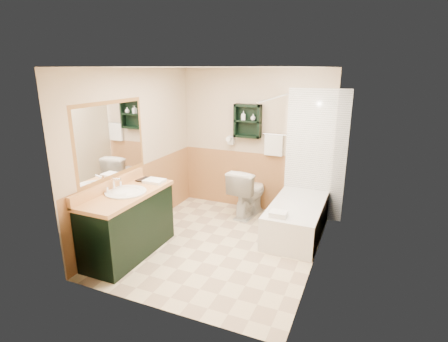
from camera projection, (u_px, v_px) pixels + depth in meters
floor at (219, 244)px, 4.92m from camera, size 3.00×3.00×0.00m
back_wall at (255, 141)px, 5.92m from camera, size 2.60×0.04×2.40m
left_wall at (136, 153)px, 5.08m from camera, size 0.04×3.00×2.40m
right_wall at (321, 174)px, 4.09m from camera, size 0.04×3.00×2.40m
ceiling at (218, 65)px, 4.24m from camera, size 2.60×3.00×0.04m
wainscot_left at (141, 198)px, 5.27m from camera, size 2.98×2.98×1.00m
wainscot_back at (253, 181)px, 6.09m from camera, size 2.58×2.58×1.00m
mirror_frame at (111, 140)px, 4.49m from camera, size 1.30×1.30×1.00m
mirror_glass at (111, 140)px, 4.49m from camera, size 1.20×1.20×0.90m
tile_right at (326, 169)px, 4.81m from camera, size 1.50×1.50×2.10m
tile_back at (315, 156)px, 5.54m from camera, size 0.95×0.95×2.10m
tile_accent at (330, 107)px, 4.57m from camera, size 1.50×1.50×0.10m
wall_shelf at (248, 121)px, 5.76m from camera, size 0.45×0.15×0.55m
hair_dryer at (231, 140)px, 6.00m from camera, size 0.10×0.24×0.18m
towel_bar at (274, 134)px, 5.69m from camera, size 0.40×0.06×0.40m
curtain_rod at (275, 97)px, 4.82m from camera, size 0.03×1.60×0.03m
shower_curtain at (276, 154)px, 5.21m from camera, size 1.05×1.05×1.70m
vanity at (128, 224)px, 4.57m from camera, size 0.59×1.36×0.86m
bathtub at (297, 218)px, 5.19m from camera, size 0.73×1.50×0.48m
toilet at (248, 192)px, 5.82m from camera, size 0.55×0.87×0.80m
counter_towel at (154, 181)px, 4.85m from camera, size 0.27×0.21×0.04m
vanity_book at (140, 172)px, 4.95m from camera, size 0.17×0.04×0.22m
tub_towel at (278, 214)px, 4.65m from camera, size 0.22×0.19×0.07m
soap_bottle_a at (243, 118)px, 5.77m from camera, size 0.11×0.16×0.07m
soap_bottle_b at (253, 118)px, 5.70m from camera, size 0.10×0.12×0.08m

